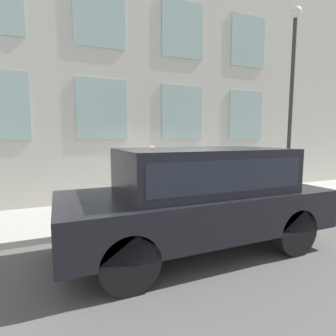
{
  "coord_description": "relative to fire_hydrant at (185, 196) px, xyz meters",
  "views": [
    {
      "loc": [
        -5.46,
        2.6,
        2.07
      ],
      "look_at": [
        0.9,
        -0.11,
        1.27
      ],
      "focal_mm": 28.0,
      "sensor_mm": 36.0,
      "label": 1
    }
  ],
  "objects": [
    {
      "name": "fire_hydrant",
      "position": [
        0.0,
        0.0,
        0.0
      ],
      "size": [
        0.28,
        0.41,
        0.8
      ],
      "color": "#2D7260",
      "rests_on": "sidewalk"
    },
    {
      "name": "sidewalk",
      "position": [
        0.63,
        0.47,
        -0.48
      ],
      "size": [
        2.51,
        60.0,
        0.13
      ],
      "color": "#9E9B93",
      "rests_on": "ground_plane"
    },
    {
      "name": "person",
      "position": [
        0.54,
        0.73,
        0.63
      ],
      "size": [
        0.42,
        0.28,
        1.72
      ],
      "rotation": [
        0.0,
        0.0,
        2.29
      ],
      "color": "#232328",
      "rests_on": "sidewalk"
    },
    {
      "name": "building_facade",
      "position": [
        2.04,
        0.47,
        3.74
      ],
      "size": [
        0.33,
        40.0,
        8.56
      ],
      "color": "beige",
      "rests_on": "ground_plane"
    },
    {
      "name": "street_lamp",
      "position": [
        0.31,
        -3.97,
        3.27
      ],
      "size": [
        0.36,
        0.36,
        5.98
      ],
      "color": "#2D332D",
      "rests_on": "sidewalk"
    },
    {
      "name": "ground_plane",
      "position": [
        -0.63,
        0.47,
        -0.54
      ],
      "size": [
        80.0,
        80.0,
        0.0
      ],
      "primitive_type": "plane",
      "color": "#514F4C"
    },
    {
      "name": "parked_truck_charcoal_near",
      "position": [
        -1.98,
        0.7,
        0.54
      ],
      "size": [
        1.99,
        4.82,
        1.87
      ],
      "color": "black",
      "rests_on": "ground_plane"
    }
  ]
}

